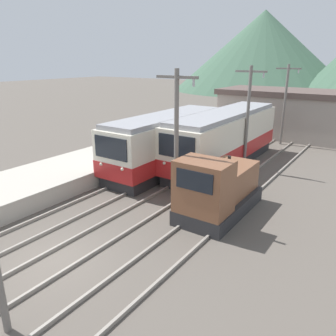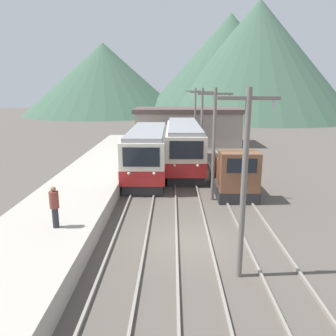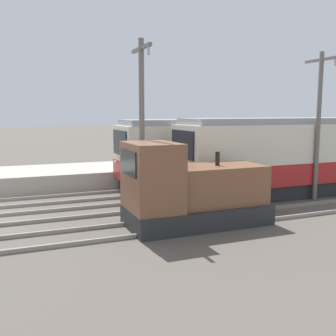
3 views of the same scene
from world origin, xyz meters
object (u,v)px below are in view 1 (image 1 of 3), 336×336
(commuter_train_left, at_px, (167,144))
(catenary_mast_distant, at_px, (285,102))
(shunting_locomotive, at_px, (218,190))
(catenary_mast_far, at_px, (248,115))
(catenary_mast_mid, at_px, (176,140))
(commuter_train_center, at_px, (225,141))

(commuter_train_left, bearing_deg, catenary_mast_distant, 68.93)
(shunting_locomotive, height_order, catenary_mast_far, catenary_mast_far)
(commuter_train_left, distance_m, catenary_mast_far, 5.52)
(catenary_mast_mid, bearing_deg, catenary_mast_far, 90.00)
(shunting_locomotive, bearing_deg, commuter_train_left, 144.10)
(shunting_locomotive, bearing_deg, catenary_mast_far, 101.94)
(commuter_train_left, relative_size, commuter_train_center, 0.86)
(commuter_train_center, distance_m, catenary_mast_far, 2.43)
(commuter_train_left, height_order, shunting_locomotive, commuter_train_left)
(shunting_locomotive, height_order, catenary_mast_mid, catenary_mast_mid)
(catenary_mast_far, xyz_separation_m, catenary_mast_distant, (0.00, 8.33, 0.00))
(catenary_mast_far, bearing_deg, shunting_locomotive, -78.06)
(commuter_train_center, height_order, catenary_mast_mid, catenary_mast_mid)
(shunting_locomotive, bearing_deg, commuter_train_center, 112.96)
(commuter_train_left, xyz_separation_m, shunting_locomotive, (5.80, -4.20, -0.49))
(commuter_train_left, bearing_deg, catenary_mast_far, 33.54)
(commuter_train_center, height_order, catenary_mast_distant, catenary_mast_distant)
(shunting_locomotive, relative_size, catenary_mast_distant, 0.77)
(catenary_mast_distant, bearing_deg, catenary_mast_mid, -90.00)
(shunting_locomotive, distance_m, catenary_mast_mid, 3.12)
(commuter_train_left, bearing_deg, shunting_locomotive, -35.90)
(commuter_train_center, height_order, shunting_locomotive, commuter_train_center)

